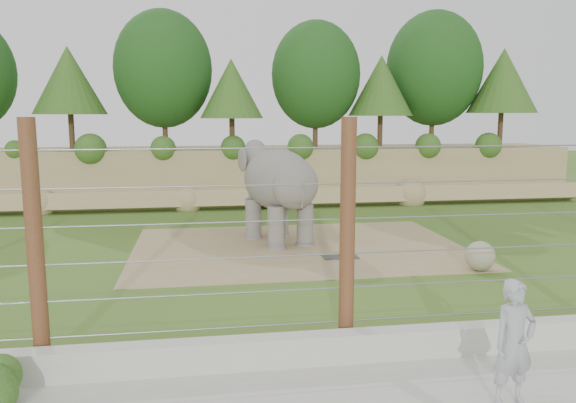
{
  "coord_description": "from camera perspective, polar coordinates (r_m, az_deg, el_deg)",
  "views": [
    {
      "loc": [
        -2.42,
        -13.51,
        4.03
      ],
      "look_at": [
        0.0,
        2.0,
        1.6
      ],
      "focal_mm": 35.0,
      "sensor_mm": 36.0,
      "label": 1
    }
  ],
  "objects": [
    {
      "name": "ground",
      "position": [
        14.31,
        1.25,
        -7.56
      ],
      "size": [
        90.0,
        90.0,
        0.0
      ],
      "primitive_type": "plane",
      "color": "#3D6721",
      "rests_on": "ground"
    },
    {
      "name": "back_embankment",
      "position": [
        26.36,
        -2.35,
        8.65
      ],
      "size": [
        30.0,
        5.52,
        8.77
      ],
      "color": "#9A8B58",
      "rests_on": "ground"
    },
    {
      "name": "dirt_patch",
      "position": [
        17.24,
        1.13,
        -4.68
      ],
      "size": [
        10.0,
        7.0,
        0.02
      ],
      "primitive_type": "cube",
      "color": "#988959",
      "rests_on": "ground"
    },
    {
      "name": "drain_grate",
      "position": [
        16.14,
        5.3,
        -5.57
      ],
      "size": [
        1.0,
        0.6,
        0.03
      ],
      "primitive_type": "cube",
      "color": "#262628",
      "rests_on": "dirt_patch"
    },
    {
      "name": "elephant",
      "position": [
        17.7,
        -0.98,
        0.76
      ],
      "size": [
        2.82,
        4.17,
        3.11
      ],
      "primitive_type": null,
      "rotation": [
        0.0,
        0.0,
        0.33
      ],
      "color": "slate",
      "rests_on": "ground"
    },
    {
      "name": "stone_ball",
      "position": [
        15.43,
        18.92,
        -5.26
      ],
      "size": [
        0.77,
        0.77,
        0.77
      ],
      "primitive_type": "sphere",
      "color": "gray",
      "rests_on": "dirt_patch"
    },
    {
      "name": "retaining_wall",
      "position": [
        9.62,
        6.66,
        -14.39
      ],
      "size": [
        26.0,
        0.35,
        0.5
      ],
      "primitive_type": "cube",
      "color": "#B9B8AC",
      "rests_on": "ground"
    },
    {
      "name": "barrier_fence",
      "position": [
        9.55,
        6.04,
        -3.52
      ],
      "size": [
        20.26,
        0.26,
        4.0
      ],
      "color": "#5B2917",
      "rests_on": "ground"
    },
    {
      "name": "zookeeper",
      "position": [
        8.57,
        21.98,
        -13.22
      ],
      "size": [
        0.71,
        0.52,
        1.8
      ],
      "primitive_type": "imported",
      "rotation": [
        0.0,
        0.0,
        0.15
      ],
      "color": "#A7ACB0",
      "rests_on": "walkway"
    }
  ]
}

